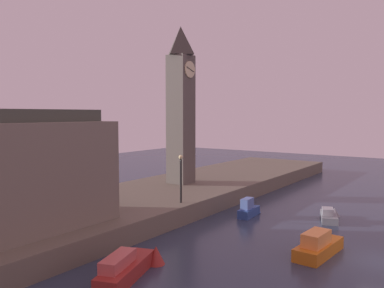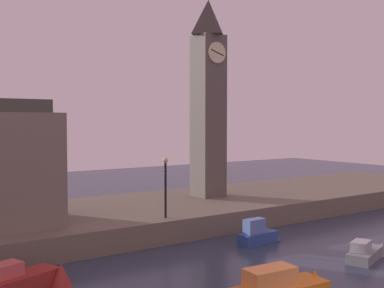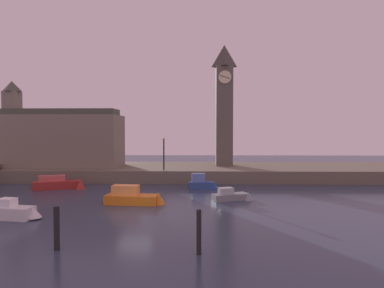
{
  "view_description": "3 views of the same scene",
  "coord_description": "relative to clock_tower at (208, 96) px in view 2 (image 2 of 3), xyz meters",
  "views": [
    {
      "loc": [
        -25.21,
        -4.09,
        8.75
      ],
      "look_at": [
        3.62,
        16.06,
        6.08
      ],
      "focal_mm": 37.38,
      "sensor_mm": 36.0,
      "label": 1
    },
    {
      "loc": [
        -15.27,
        -11.02,
        7.71
      ],
      "look_at": [
        2.8,
        15.21,
        6.21
      ],
      "focal_mm": 44.63,
      "sensor_mm": 36.0,
      "label": 2
    },
    {
      "loc": [
        4.82,
        -25.11,
        6.25
      ],
      "look_at": [
        3.98,
        16.46,
        4.58
      ],
      "focal_mm": 31.69,
      "sensor_mm": 36.0,
      "label": 3
    }
  ],
  "objects": [
    {
      "name": "far_embankment",
      "position": [
        -8.23,
        -0.72,
        -9.1
      ],
      "size": [
        70.0,
        12.0,
        1.5
      ],
      "primitive_type": "cube",
      "color": "#6B6051",
      "rests_on": "ground"
    },
    {
      "name": "clock_tower",
      "position": [
        0.0,
        0.0,
        0.0
      ],
      "size": [
        2.43,
        2.47,
        16.19
      ],
      "color": "#5B544C",
      "rests_on": "far_embankment"
    },
    {
      "name": "streetlamp",
      "position": [
        -7.58,
        -5.62,
        -5.91
      ],
      "size": [
        0.36,
        0.36,
        3.92
      ],
      "color": "black",
      "rests_on": "far_embankment"
    },
    {
      "name": "boat_patrol_orange",
      "position": [
        -8.69,
        -17.39,
        -9.29
      ],
      "size": [
        5.27,
        1.89,
        1.74
      ],
      "color": "orange",
      "rests_on": "ground"
    },
    {
      "name": "boat_dinghy_red",
      "position": [
        -18.12,
        -10.1,
        -9.3
      ],
      "size": [
        5.76,
        2.86,
        1.6
      ],
      "color": "maroon",
      "rests_on": "ground"
    },
    {
      "name": "boat_cruiser_grey",
      "position": [
        -0.23,
        -15.56,
        -9.48
      ],
      "size": [
        4.05,
        2.25,
        1.2
      ],
      "color": "gray",
      "rests_on": "ground"
    },
    {
      "name": "boat_tour_blue",
      "position": [
        -2.99,
        -9.54,
        -9.28
      ],
      "size": [
        3.23,
        1.16,
        1.61
      ],
      "color": "#2D4C93",
      "rests_on": "ground"
    }
  ]
}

